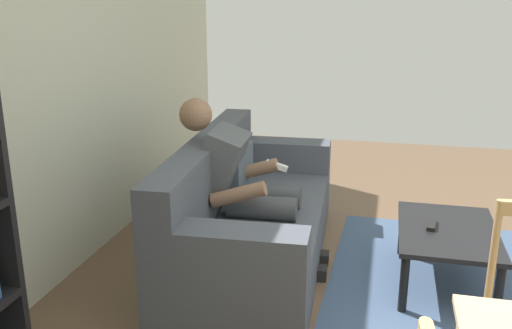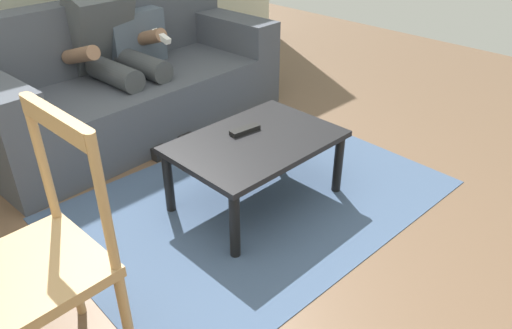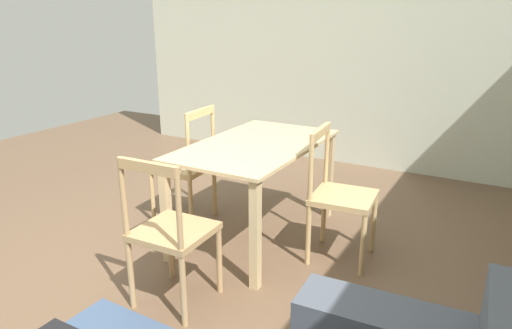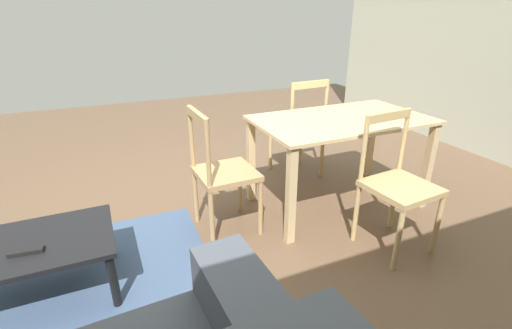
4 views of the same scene
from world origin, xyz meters
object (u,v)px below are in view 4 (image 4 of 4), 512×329
at_px(dining_chair_by_doorway, 298,130).
at_px(dining_table, 341,132).
at_px(dining_chair_facing_couch, 222,173).
at_px(tv_remote, 26,251).
at_px(dining_chair_near_wall, 397,185).
at_px(coffee_table, 34,250).

bearing_deg(dining_chair_by_doorway, dining_table, 89.83).
bearing_deg(dining_chair_facing_couch, dining_chair_by_doorway, -146.75).
relative_size(tv_remote, dining_chair_by_doorway, 0.17).
distance_m(dining_chair_facing_couch, dining_chair_by_doorway, 1.23).
height_order(dining_table, dining_chair_by_doorway, dining_chair_by_doorway).
bearing_deg(tv_remote, dining_table, 105.54).
relative_size(dining_table, dining_chair_near_wall, 1.47).
height_order(tv_remote, dining_table, dining_table).
xyz_separation_m(dining_table, dining_chair_by_doorway, (-0.00, -0.67, -0.18)).
relative_size(dining_table, dining_chair_facing_couch, 1.47).
bearing_deg(coffee_table, dining_table, -173.43).
xyz_separation_m(tv_remote, dining_chair_facing_couch, (-1.23, -0.35, 0.08)).
relative_size(tv_remote, dining_table, 0.12).
height_order(dining_chair_near_wall, dining_chair_by_doorway, dining_chair_by_doorway).
bearing_deg(dining_chair_facing_couch, tv_remote, 16.09).
bearing_deg(dining_table, dining_chair_by_doorway, -90.17).
bearing_deg(coffee_table, dining_chair_near_wall, 169.44).
relative_size(coffee_table, tv_remote, 5.00).
xyz_separation_m(tv_remote, dining_chair_by_doorway, (-2.26, -1.03, 0.08)).
bearing_deg(coffee_table, dining_chair_facing_couch, -168.03).
bearing_deg(dining_chair_facing_couch, coffee_table, 11.97).
height_order(dining_chair_near_wall, dining_chair_facing_couch, dining_chair_facing_couch).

